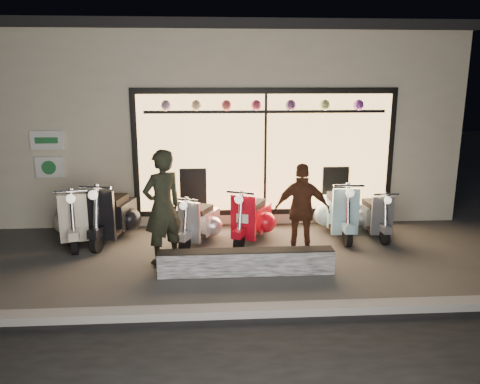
% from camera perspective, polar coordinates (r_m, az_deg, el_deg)
% --- Properties ---
extents(ground, '(40.00, 40.00, 0.00)m').
position_cam_1_polar(ground, '(8.19, -1.06, -8.17)').
color(ground, '#383533').
rests_on(ground, ground).
extents(kerb, '(40.00, 0.25, 0.12)m').
position_cam_1_polar(kerb, '(6.34, -0.17, -14.32)').
color(kerb, slate).
rests_on(kerb, ground).
extents(shop_building, '(10.20, 6.23, 4.20)m').
position_cam_1_polar(shop_building, '(12.62, -2.17, 9.29)').
color(shop_building, beige).
rests_on(shop_building, ground).
extents(graffiti_barrier, '(2.79, 0.28, 0.40)m').
position_cam_1_polar(graffiti_barrier, '(7.52, 0.76, -8.54)').
color(graffiti_barrier, black).
rests_on(graffiti_barrier, ground).
extents(scooter_silver, '(0.78, 1.29, 0.95)m').
position_cam_1_polar(scooter_silver, '(8.98, -4.77, -3.67)').
color(scooter_silver, black).
rests_on(scooter_silver, ground).
extents(scooter_red, '(0.87, 1.44, 1.05)m').
position_cam_1_polar(scooter_red, '(9.08, 1.61, -3.16)').
color(scooter_red, black).
rests_on(scooter_red, ground).
extents(scooter_black, '(0.74, 1.63, 1.16)m').
position_cam_1_polar(scooter_black, '(9.44, -15.01, -2.71)').
color(scooter_black, black).
rests_on(scooter_black, ground).
extents(scooter_cream, '(0.72, 1.55, 1.10)m').
position_cam_1_polar(scooter_cream, '(9.52, -19.41, -3.01)').
color(scooter_cream, black).
rests_on(scooter_cream, ground).
extents(scooter_blue, '(0.51, 1.56, 1.12)m').
position_cam_1_polar(scooter_blue, '(9.60, 11.82, -2.35)').
color(scooter_blue, black).
rests_on(scooter_blue, ground).
extents(scooter_grey, '(0.43, 1.30, 0.94)m').
position_cam_1_polar(scooter_grey, '(9.76, 15.84, -2.77)').
color(scooter_grey, black).
rests_on(scooter_grey, ground).
extents(man, '(0.84, 0.79, 1.94)m').
position_cam_1_polar(man, '(7.86, -9.42, -1.84)').
color(man, black).
rests_on(man, ground).
extents(woman, '(1.01, 0.53, 1.64)m').
position_cam_1_polar(woman, '(8.20, 7.59, -2.20)').
color(woman, '#532B1A').
rests_on(woman, ground).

